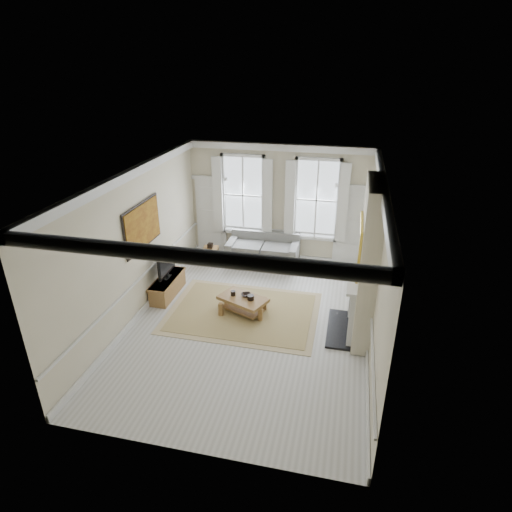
% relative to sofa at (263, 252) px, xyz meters
% --- Properties ---
extents(floor, '(7.20, 7.20, 0.00)m').
position_rel_sofa_xyz_m(floor, '(0.36, -3.11, -0.37)').
color(floor, '#B7B5AD').
rests_on(floor, ground).
extents(ceiling, '(7.20, 7.20, 0.00)m').
position_rel_sofa_xyz_m(ceiling, '(0.36, -3.11, 3.03)').
color(ceiling, white).
rests_on(ceiling, back_wall).
extents(back_wall, '(5.20, 0.00, 5.20)m').
position_rel_sofa_xyz_m(back_wall, '(0.36, 0.49, 1.33)').
color(back_wall, beige).
rests_on(back_wall, floor).
extents(left_wall, '(0.00, 7.20, 7.20)m').
position_rel_sofa_xyz_m(left_wall, '(-2.24, -3.11, 1.33)').
color(left_wall, beige).
rests_on(left_wall, floor).
extents(right_wall, '(0.00, 7.20, 7.20)m').
position_rel_sofa_xyz_m(right_wall, '(2.96, -3.11, 1.33)').
color(right_wall, beige).
rests_on(right_wall, floor).
extents(window_left, '(1.26, 0.20, 2.20)m').
position_rel_sofa_xyz_m(window_left, '(-0.69, 0.44, 1.53)').
color(window_left, '#B2BCC6').
rests_on(window_left, back_wall).
extents(window_right, '(1.26, 0.20, 2.20)m').
position_rel_sofa_xyz_m(window_right, '(1.41, 0.44, 1.53)').
color(window_right, '#B2BCC6').
rests_on(window_right, back_wall).
extents(door_left, '(0.90, 0.08, 2.30)m').
position_rel_sofa_xyz_m(door_left, '(-1.69, 0.45, 0.78)').
color(door_left, silver).
rests_on(door_left, floor).
extents(door_right, '(0.90, 0.08, 2.30)m').
position_rel_sofa_xyz_m(door_right, '(2.41, 0.45, 0.78)').
color(door_right, silver).
rests_on(door_right, floor).
extents(painting, '(0.05, 1.66, 1.06)m').
position_rel_sofa_xyz_m(painting, '(-2.20, -2.81, 1.68)').
color(painting, '#AB7B1D').
rests_on(painting, left_wall).
extents(chimney_breast, '(0.35, 1.70, 3.38)m').
position_rel_sofa_xyz_m(chimney_breast, '(2.78, -2.91, 1.33)').
color(chimney_breast, beige).
rests_on(chimney_breast, floor).
extents(hearth, '(0.55, 1.50, 0.05)m').
position_rel_sofa_xyz_m(hearth, '(2.36, -2.91, -0.35)').
color(hearth, black).
rests_on(hearth, floor).
extents(fireplace, '(0.21, 1.45, 1.33)m').
position_rel_sofa_xyz_m(fireplace, '(2.55, -2.91, 0.36)').
color(fireplace, silver).
rests_on(fireplace, floor).
extents(mirror, '(0.06, 1.26, 1.06)m').
position_rel_sofa_xyz_m(mirror, '(2.57, -2.91, 1.68)').
color(mirror, gold).
rests_on(mirror, chimney_breast).
extents(sofa, '(2.02, 0.98, 0.90)m').
position_rel_sofa_xyz_m(sofa, '(0.00, 0.00, 0.00)').
color(sofa, slate).
rests_on(sofa, floor).
extents(side_table, '(0.46, 0.46, 0.51)m').
position_rel_sofa_xyz_m(side_table, '(-1.49, -0.35, 0.03)').
color(side_table, brown).
rests_on(side_table, floor).
extents(rug, '(3.50, 2.60, 0.02)m').
position_rel_sofa_xyz_m(rug, '(0.08, -2.71, -0.36)').
color(rug, tan).
rests_on(rug, floor).
extents(coffee_table, '(1.26, 1.02, 0.41)m').
position_rel_sofa_xyz_m(coffee_table, '(0.08, -2.71, -0.04)').
color(coffee_table, brown).
rests_on(coffee_table, rug).
extents(ceramic_pot_a, '(0.12, 0.12, 0.12)m').
position_rel_sofa_xyz_m(ceramic_pot_a, '(-0.17, -2.66, 0.10)').
color(ceramic_pot_a, black).
rests_on(ceramic_pot_a, coffee_table).
extents(ceramic_pot_b, '(0.16, 0.16, 0.11)m').
position_rel_sofa_xyz_m(ceramic_pot_b, '(0.28, -2.76, 0.10)').
color(ceramic_pot_b, black).
rests_on(ceramic_pot_b, coffee_table).
extents(bowl, '(0.27, 0.27, 0.05)m').
position_rel_sofa_xyz_m(bowl, '(0.13, -2.61, 0.07)').
color(bowl, black).
rests_on(bowl, coffee_table).
extents(tv_stand, '(0.43, 1.33, 0.48)m').
position_rel_sofa_xyz_m(tv_stand, '(-1.98, -2.30, -0.13)').
color(tv_stand, brown).
rests_on(tv_stand, floor).
extents(tv, '(0.08, 0.90, 0.68)m').
position_rel_sofa_xyz_m(tv, '(-1.96, -2.30, 0.50)').
color(tv, black).
rests_on(tv, tv_stand).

